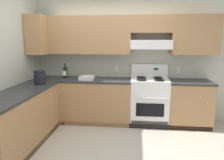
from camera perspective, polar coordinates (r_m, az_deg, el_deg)
The scene contains 9 objects.
ground_plane at distance 3.55m, azimuth -3.84°, elevation -18.17°, with size 7.04×7.04×0.00m, color #B2AA99.
wall_back at distance 4.60m, azimuth 4.31°, elevation 7.71°, with size 4.68×0.57×2.55m.
wall_left at distance 3.96m, azimuth -26.84°, elevation 4.08°, with size 0.47×4.00×2.55m.
counter_back_run at distance 4.51m, azimuth 0.14°, elevation -5.60°, with size 3.60×0.65×0.91m.
counter_left_run at distance 3.77m, azimuth -23.17°, elevation -9.76°, with size 0.63×1.91×0.91m.
stove at distance 4.50m, azimuth 9.81°, elevation -5.44°, with size 0.76×0.62×1.20m.
wine_bottle at distance 4.63m, azimuth -12.26°, elevation 2.15°, with size 0.08×0.09×0.34m.
bowl at distance 4.42m, azimuth -6.63°, elevation 0.44°, with size 0.29×0.26×0.07m.
bucket at distance 4.12m, azimuth -18.58°, elevation 0.71°, with size 0.21×0.21×0.25m.
Camera 1 is at (0.57, -3.06, 1.71)m, focal length 34.59 mm.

